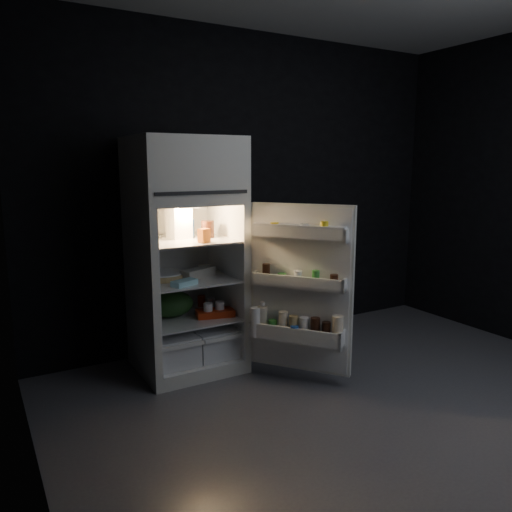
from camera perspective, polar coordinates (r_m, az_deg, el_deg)
floor at (r=3.49m, az=13.92°, el=-16.84°), size 4.00×3.40×0.00m
wall_back at (r=4.48m, az=-0.55°, el=7.51°), size 4.00×0.00×2.70m
wall_left at (r=2.23m, az=-24.77°, el=3.44°), size 0.00×3.40×2.70m
refrigerator at (r=3.84m, az=-8.23°, el=0.96°), size 0.76×0.71×1.78m
fridge_door at (r=3.59m, az=4.94°, el=-4.13°), size 0.59×0.69×1.22m
milk_jug at (r=3.82m, az=-8.80°, el=3.78°), size 0.17×0.17×0.24m
mayo_jar at (r=3.87m, az=-7.81°, el=3.14°), size 0.13×0.13×0.14m
jam_jar at (r=3.84m, az=-5.54°, el=3.06°), size 0.11×0.11×0.13m
amber_bottle at (r=3.81m, az=-12.34°, el=3.49°), size 0.09×0.09×0.22m
small_carton at (r=3.61m, az=-5.96°, el=2.33°), size 0.09×0.08×0.10m
egg_carton at (r=3.85m, az=-6.65°, el=-1.92°), size 0.30×0.21×0.07m
pie at (r=3.85m, az=-10.55°, el=-2.26°), size 0.41×0.41×0.04m
flat_package at (r=3.61m, az=-8.19°, el=-3.06°), size 0.21×0.15×0.04m
wrapped_pkg at (r=4.07m, az=-5.90°, el=-1.37°), size 0.13×0.12×0.05m
produce_bag at (r=3.90m, az=-9.66°, el=-5.43°), size 0.40×0.36×0.20m
yogurt_tray at (r=3.89m, az=-4.69°, el=-6.50°), size 0.32×0.22×0.05m
small_can_red at (r=4.15m, az=-6.26°, el=-5.13°), size 0.06×0.06×0.09m
small_can_silver at (r=4.08m, az=-5.23°, el=-5.39°), size 0.10×0.10×0.09m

